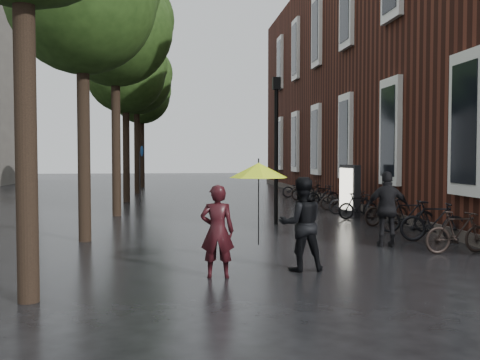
{
  "coord_description": "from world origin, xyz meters",
  "views": [
    {
      "loc": [
        -1.8,
        -7.69,
        2.23
      ],
      "look_at": [
        -0.22,
        5.82,
        1.61
      ],
      "focal_mm": 42.0,
      "sensor_mm": 36.0,
      "label": 1
    }
  ],
  "objects": [
    {
      "name": "street_trees",
      "position": [
        -3.99,
        15.91,
        6.34
      ],
      "size": [
        4.33,
        34.03,
        8.91
      ],
      "color": "black",
      "rests_on": "ground"
    },
    {
      "name": "parked_bicycles",
      "position": [
        4.69,
        12.92,
        0.46
      ],
      "size": [
        1.98,
        17.26,
        1.03
      ],
      "color": "black",
      "rests_on": "ground"
    },
    {
      "name": "pedestrian_walking",
      "position": [
        3.3,
        5.29,
        0.91
      ],
      "size": [
        1.13,
        0.63,
        1.83
      ],
      "primitive_type": "imported",
      "rotation": [
        0.0,
        0.0,
        2.96
      ],
      "color": "black",
      "rests_on": "ground"
    },
    {
      "name": "ground",
      "position": [
        0.0,
        0.0,
        0.0
      ],
      "size": [
        120.0,
        120.0,
        0.0
      ],
      "primitive_type": "plane",
      "color": "black"
    },
    {
      "name": "ad_lightbox",
      "position": [
        4.52,
        12.07,
        0.93
      ],
      "size": [
        0.28,
        1.23,
        1.85
      ],
      "rotation": [
        0.0,
        0.0,
        0.14
      ],
      "color": "black",
      "rests_on": "ground"
    },
    {
      "name": "cycle_sign",
      "position": [
        -3.34,
        18.17,
        1.74
      ],
      "size": [
        0.14,
        0.48,
        2.62
      ],
      "rotation": [
        0.0,
        0.0,
        0.3
      ],
      "color": "#262628",
      "rests_on": "ground"
    },
    {
      "name": "lamp_post",
      "position": [
        1.42,
        9.96,
        2.84
      ],
      "size": [
        0.24,
        0.24,
        4.68
      ],
      "rotation": [
        0.0,
        0.0,
        0.17
      ],
      "color": "black",
      "rests_on": "ground"
    },
    {
      "name": "person_burgundy",
      "position": [
        -1.04,
        2.37,
        0.84
      ],
      "size": [
        0.66,
        0.47,
        1.69
      ],
      "primitive_type": "imported",
      "rotation": [
        0.0,
        0.0,
        3.03
      ],
      "color": "black",
      "rests_on": "ground"
    },
    {
      "name": "person_black",
      "position": [
        0.61,
        2.79,
        0.9
      ],
      "size": [
        0.9,
        0.72,
        1.8
      ],
      "primitive_type": "imported",
      "rotation": [
        0.0,
        0.0,
        3.18
      ],
      "color": "black",
      "rests_on": "ground"
    },
    {
      "name": "brick_building",
      "position": [
        10.47,
        19.46,
        5.99
      ],
      "size": [
        10.2,
        33.2,
        12.0
      ],
      "color": "#38160F",
      "rests_on": "ground"
    },
    {
      "name": "lime_umbrella",
      "position": [
        -0.25,
        2.59,
        1.94
      ],
      "size": [
        1.09,
        1.09,
        1.61
      ],
      "rotation": [
        0.0,
        0.0,
        0.18
      ],
      "color": "black",
      "rests_on": "ground"
    }
  ]
}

